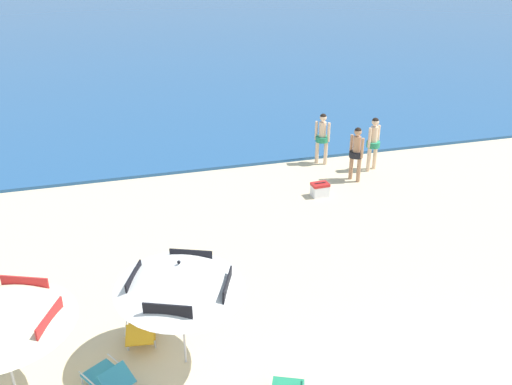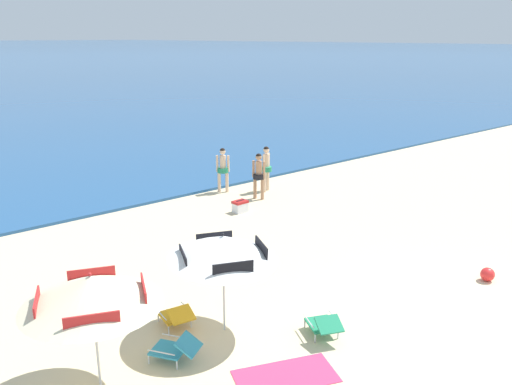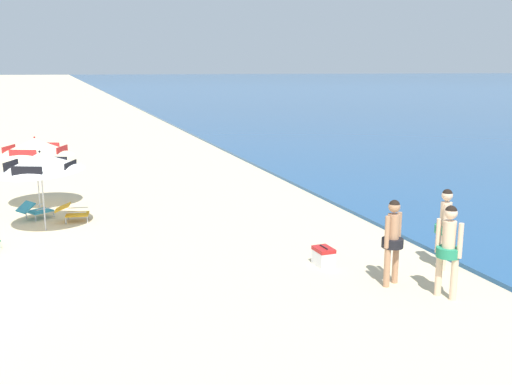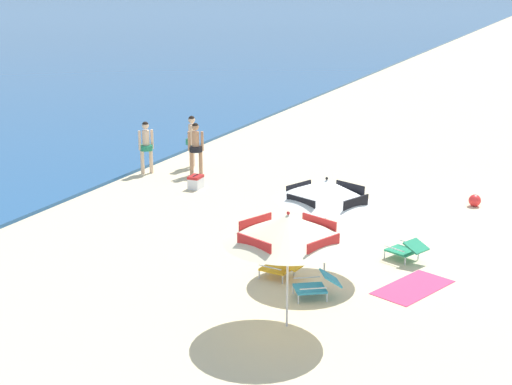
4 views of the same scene
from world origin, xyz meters
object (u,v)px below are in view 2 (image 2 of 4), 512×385
Objects in this scene: lounge_chair_facing_sea at (176,348)px; person_standing_beside at (259,173)px; lounge_chair_beside_umbrella at (177,315)px; person_standing_near_shore at (266,165)px; lounge_chair_under_umbrella at (324,324)px; person_wading_in at (223,167)px; cooler_box at (240,206)px; beach_umbrella_striped_second at (91,291)px; beach_ball at (487,274)px; beach_umbrella_striped_main at (223,248)px; beach_towel at (286,376)px.

person_standing_beside is at bearing 41.62° from lounge_chair_facing_sea.
lounge_chair_beside_umbrella is 10.20m from person_standing_near_shore.
lounge_chair_under_umbrella is 9.39m from person_standing_beside.
person_wading_in is 2.65m from cooler_box.
beach_umbrella_striped_second is at bearing -143.54° from person_standing_beside.
cooler_box is (-1.45, -0.76, -0.79)m from person_standing_beside.
beach_ball is (0.49, -10.36, -0.83)m from person_wading_in.
person_standing_near_shore is 1.03× the size of person_standing_beside.
beach_umbrella_striped_main is 6.92m from beach_ball.
lounge_chair_facing_sea reaches higher than lounge_chair_beside_umbrella.
person_wading_in reaches higher than beach_ball.
person_wading_in is at bearing 92.69° from beach_ball.
beach_umbrella_striped_second is at bearing -175.70° from beach_umbrella_striped_main.
lounge_chair_under_umbrella is 0.98× the size of lounge_chair_facing_sea.
cooler_box is 9.12m from beach_towel.
beach_umbrella_striped_second is at bearing -143.68° from person_standing_near_shore.
beach_ball is at bearing -14.69° from lounge_chair_facing_sea.
lounge_chair_beside_umbrella is 0.54× the size of person_standing_near_shore.
lounge_chair_under_umbrella is at bearing -46.05° from lounge_chair_beside_umbrella.
beach_towel is at bearing -128.80° from person_standing_near_shore.
lounge_chair_facing_sea is 2.03× the size of cooler_box.
beach_umbrella_striped_second is at bearing 163.04° from lounge_chair_under_umbrella.
beach_umbrella_striped_main reaches higher than lounge_chair_beside_umbrella.
cooler_box is at bearing 100.34° from beach_ball.
lounge_chair_beside_umbrella is 9.13m from person_standing_beside.
person_standing_near_shore reaches higher than beach_towel.
lounge_chair_facing_sea is at bearing -139.03° from person_standing_near_shore.
beach_umbrella_striped_main reaches higher than beach_towel.
person_standing_near_shore is 5.17× the size of beach_ball.
person_standing_beside is 1.82m from cooler_box.
beach_ball is (9.08, -2.09, -1.70)m from beach_umbrella_striped_second.
beach_umbrella_striped_main is 3.07× the size of lounge_chair_beside_umbrella.
person_standing_near_shore reaches higher than lounge_chair_beside_umbrella.
lounge_chair_facing_sea is 0.60× the size of person_wading_in.
lounge_chair_beside_umbrella is 1.17m from lounge_chair_facing_sea.
lounge_chair_under_umbrella is 1.56m from beach_towel.
cooler_box is (-0.98, -2.33, -0.80)m from person_wading_in.
lounge_chair_beside_umbrella is at bearing 57.94° from lounge_chair_facing_sea.
cooler_box is (5.56, 5.03, -0.07)m from lounge_chair_beside_umbrella.
person_standing_near_shore is at bearing 30.42° from cooler_box.
cooler_box is at bearing -112.77° from person_wading_in.
beach_ball is at bearing -95.31° from person_standing_near_shore.
lounge_chair_facing_sea is 11.31m from person_standing_near_shore.
beach_ball is at bearing -3.23° from beach_towel.
lounge_chair_under_umbrella reaches higher than beach_towel.
beach_ball is (-0.87, -9.40, -0.85)m from person_standing_near_shore.
person_wading_in is at bearing 54.12° from beach_umbrella_striped_main.
beach_umbrella_striped_second is 1.71× the size of person_standing_near_shore.
beach_towel is at bearing -122.74° from cooler_box.
person_standing_near_shore is 2.83m from cooler_box.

